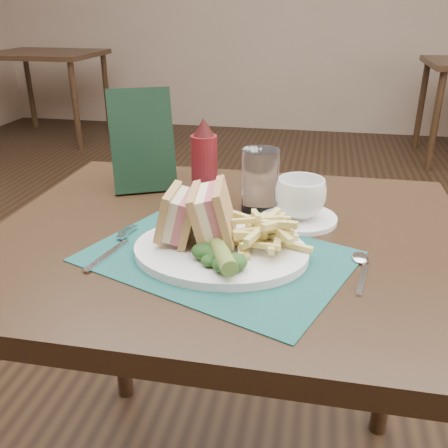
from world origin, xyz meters
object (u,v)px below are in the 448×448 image
placemat (218,256)px  check_presenter (142,141)px  plate (221,251)px  ketchup_bottle (204,162)px  table_main (228,385)px  sandwich_half_b (200,214)px  sandwich_half_a (168,214)px  coffee_cup (300,198)px  saucer (299,219)px  drinking_glass (260,181)px  table_bg_left (51,96)px

placemat → check_presenter: 0.40m
plate → ketchup_bottle: bearing=110.2°
plate → table_main: bearing=93.9°
sandwich_half_b → check_presenter: (-0.20, 0.29, 0.04)m
plate → sandwich_half_a: 0.11m
sandwich_half_a → check_presenter: 0.33m
sandwich_half_b → table_main: bearing=63.2°
placemat → check_presenter: size_ratio=1.84×
placemat → sandwich_half_b: (-0.03, 0.02, 0.07)m
coffee_cup → saucer: bearing=0.0°
sandwich_half_b → placemat: bearing=-32.0°
coffee_cup → sandwich_half_a: bearing=-143.1°
saucer → drinking_glass: size_ratio=1.15×
ketchup_bottle → check_presenter: size_ratio=0.80×
saucer → check_presenter: 0.40m
sandwich_half_b → drinking_glass: 0.22m
placemat → sandwich_half_a: (-0.09, 0.02, 0.06)m
sandwich_half_b → ketchup_bottle: bearing=94.1°
saucer → ketchup_bottle: 0.23m
sandwich_half_a → saucer: sandwich_half_a is taller
plate → check_presenter: bearing=129.5°
ketchup_bottle → placemat: bearing=-71.6°
placemat → saucer: saucer is taller
plate → saucer: bearing=55.7°
placemat → table_bg_left: bearing=123.3°
placemat → sandwich_half_a: bearing=169.0°
table_bg_left → sandwich_half_a: sandwich_half_a is taller
table_main → check_presenter: (-0.24, 0.20, 0.49)m
sandwich_half_b → ketchup_bottle: ketchup_bottle is taller
table_main → sandwich_half_a: sandwich_half_a is taller
saucer → coffee_cup: (0.00, 0.00, 0.04)m
table_main → saucer: saucer is taller
sandwich_half_b → sandwich_half_a: bearing=170.0°
table_main → table_bg_left: size_ratio=1.00×
sandwich_half_a → check_presenter: (-0.15, 0.29, 0.05)m
plate → coffee_cup: coffee_cup is taller
table_main → placemat: bearing=-88.9°
saucer → drinking_glass: bearing=154.4°
sandwich_half_b → drinking_glass: size_ratio=0.82×
drinking_glass → sandwich_half_a: bearing=-123.1°
coffee_cup → drinking_glass: (-0.08, 0.04, 0.02)m
ketchup_bottle → drinking_glass: bearing=-5.3°
sandwich_half_b → ketchup_bottle: size_ratio=0.58×
drinking_glass → check_presenter: size_ratio=0.56×
drinking_glass → check_presenter: 0.30m
ketchup_bottle → check_presenter: 0.18m
check_presenter → table_bg_left: bearing=97.7°
placemat → sandwich_half_a: 0.11m
table_main → check_presenter: size_ratio=3.88×
sandwich_half_a → check_presenter: bearing=114.3°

